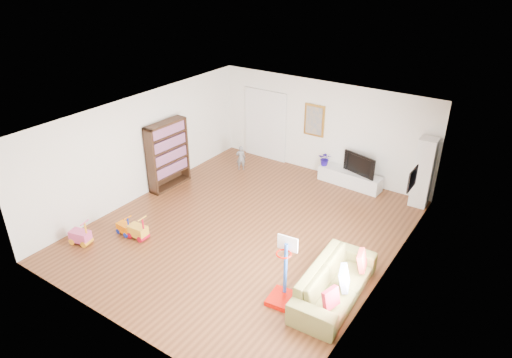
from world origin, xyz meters
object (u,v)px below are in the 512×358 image
Objects in this scene: bookshelf at (168,155)px; sofa at (335,282)px; media_console at (350,178)px; basketball_hoop at (282,272)px.

bookshelf reaches higher than sofa.
bookshelf is (-4.09, -2.81, 0.72)m from media_console.
sofa is at bearing -13.65° from bookshelf.
bookshelf is at bearing 71.72° from sofa.
basketball_hoop is (4.95, -2.25, -0.27)m from bookshelf.
media_console is at bearing 93.47° from basketball_hoop.
basketball_hoop reaches higher than sofa.
basketball_hoop reaches higher than media_console.
media_console is 5.14m from basketball_hoop.
sofa is (1.62, -4.40, 0.13)m from media_console.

